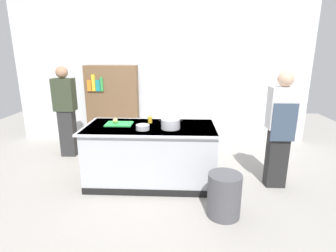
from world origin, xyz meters
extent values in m
plane|color=#9E9991|center=(0.00, 0.00, 0.00)|extent=(10.00, 10.00, 0.00)
cube|color=silver|center=(0.00, 2.10, 1.50)|extent=(6.40, 0.12, 3.00)
cube|color=#B7BABF|center=(0.00, 0.00, 0.45)|extent=(1.90, 0.90, 0.90)
cube|color=#B7BABF|center=(0.00, 0.00, 0.89)|extent=(1.98, 0.98, 0.03)
cube|color=black|center=(0.00, -0.46, 0.05)|extent=(1.90, 0.01, 0.10)
cube|color=green|center=(-0.49, 0.07, 0.91)|extent=(0.40, 0.28, 0.02)
sphere|color=tan|center=(-0.55, 0.07, 0.96)|extent=(0.08, 0.08, 0.08)
cylinder|color=#B7BABF|center=(0.30, -0.12, 0.97)|extent=(0.27, 0.27, 0.14)
cube|color=black|center=(0.15, -0.12, 1.02)|extent=(0.04, 0.02, 0.01)
cube|color=black|center=(0.45, -0.12, 1.02)|extent=(0.04, 0.02, 0.01)
cylinder|color=#B7BABF|center=(-0.09, -0.19, 0.94)|extent=(0.19, 0.19, 0.07)
cylinder|color=yellow|center=(-0.03, 0.19, 0.95)|extent=(0.07, 0.07, 0.10)
cylinder|color=#4C4C51|center=(0.99, -0.86, 0.28)|extent=(0.41, 0.41, 0.55)
cube|color=black|center=(1.88, -0.04, 0.45)|extent=(0.28, 0.20, 0.90)
cube|color=silver|center=(1.88, -0.04, 1.20)|extent=(0.38, 0.24, 0.60)
sphere|color=#D3AA8C|center=(1.88, -0.04, 1.61)|extent=(0.22, 0.22, 0.22)
cube|color=#38475B|center=(1.88, -0.16, 1.02)|extent=(0.34, 0.02, 0.54)
cube|color=#2E2E2E|center=(-1.73, 1.03, 0.45)|extent=(0.28, 0.20, 0.90)
cube|color=#333A28|center=(-1.73, 1.03, 1.20)|extent=(0.38, 0.24, 0.60)
sphere|color=#A87A5B|center=(-1.73, 1.03, 1.61)|extent=(0.22, 0.22, 0.22)
cube|color=brown|center=(-1.02, 1.80, 0.85)|extent=(1.10, 0.28, 1.70)
cube|color=orange|center=(-1.45, 1.64, 1.29)|extent=(0.08, 0.03, 0.23)
cube|color=yellow|center=(-1.36, 1.64, 1.35)|extent=(0.07, 0.03, 0.34)
cube|color=teal|center=(-1.27, 1.64, 1.30)|extent=(0.09, 0.03, 0.23)
cube|color=green|center=(-1.19, 1.64, 1.32)|extent=(0.05, 0.03, 0.29)
camera|label=1|loc=(0.44, -3.78, 1.96)|focal=28.33mm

